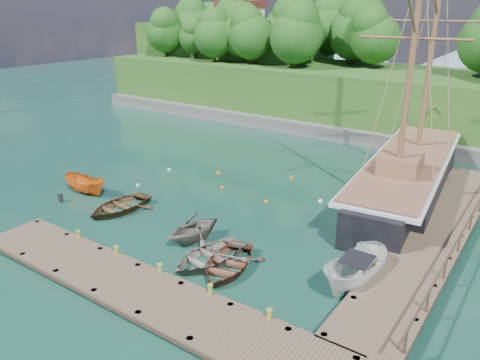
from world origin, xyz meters
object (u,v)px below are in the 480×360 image
object	(u,v)px
rowboat_2	(227,269)
schooner	(406,178)
rowboat_0	(119,211)
motorboat_orange	(87,193)
cabin_boat_white	(354,285)
rowboat_1	(194,241)
rowboat_3	(209,262)

from	to	relation	value
rowboat_2	schooner	world-z (taller)	schooner
rowboat_0	rowboat_2	bearing A→B (deg)	-7.35
motorboat_orange	cabin_boat_white	xyz separation A→B (m)	(19.75, -0.13, 0.00)
rowboat_1	rowboat_0	bearing A→B (deg)	-171.18
rowboat_0	rowboat_1	world-z (taller)	rowboat_1
rowboat_1	motorboat_orange	world-z (taller)	rowboat_1
rowboat_1	rowboat_3	world-z (taller)	rowboat_1
rowboat_3	motorboat_orange	distance (m)	13.03
cabin_boat_white	rowboat_0	bearing A→B (deg)	-168.84
rowboat_0	cabin_boat_white	bearing A→B (deg)	4.73
motorboat_orange	rowboat_0	bearing A→B (deg)	-100.58
cabin_boat_white	schooner	xyz separation A→B (m)	(-1.59, 12.94, 1.07)
cabin_boat_white	rowboat_3	bearing A→B (deg)	-152.80
rowboat_0	schooner	size ratio (longest dim) A/B	0.17
rowboat_2	rowboat_3	world-z (taller)	rowboat_3
rowboat_1	rowboat_3	bearing A→B (deg)	-20.09
rowboat_0	rowboat_2	world-z (taller)	rowboat_0
rowboat_1	motorboat_orange	distance (m)	10.71
rowboat_3	motorboat_orange	xyz separation A→B (m)	(-12.80, 2.41, 0.00)
cabin_boat_white	schooner	world-z (taller)	schooner
rowboat_0	rowboat_1	bearing A→B (deg)	-0.54
rowboat_0	schooner	world-z (taller)	schooner
motorboat_orange	cabin_boat_white	bearing A→B (deg)	-91.36
rowboat_1	rowboat_3	size ratio (longest dim) A/B	0.79
rowboat_0	motorboat_orange	distance (m)	4.23
rowboat_0	rowboat_3	xyz separation A→B (m)	(8.63, -1.70, 0.00)
rowboat_1	schooner	distance (m)	15.81
motorboat_orange	schooner	world-z (taller)	schooner
rowboat_0	cabin_boat_white	world-z (taller)	cabin_boat_white
schooner	rowboat_1	bearing A→B (deg)	-124.21
rowboat_0	rowboat_3	bearing A→B (deg)	-8.54
rowboat_2	schooner	bearing A→B (deg)	60.27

